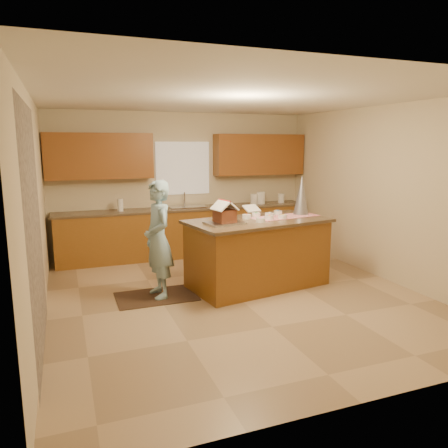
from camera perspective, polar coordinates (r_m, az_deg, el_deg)
The scene contains 28 objects.
floor at distance 6.15m, azimuth 1.55°, elevation -9.46°, with size 5.50×5.50×0.00m, color tan.
ceiling at distance 5.81m, azimuth 1.69°, elevation 16.43°, with size 5.50×5.50×0.00m, color silver.
wall_back at distance 8.42m, azimuth -5.52°, elevation 5.35°, with size 5.50×5.50×0.00m, color beige.
wall_front at distance 3.48m, azimuth 19.04°, elevation -2.52°, with size 5.50×5.50×0.00m, color beige.
wall_left at distance 5.41m, azimuth -23.72°, elevation 1.65°, with size 5.50×5.50×0.00m, color beige.
wall_right at distance 7.16m, azimuth 20.53°, elevation 3.83°, with size 5.50×5.50×0.00m, color beige.
stone_accent at distance 4.64m, azimuth -23.84°, elevation -0.97°, with size 2.50×2.50×0.00m, color gray.
window_curtain at distance 8.37m, azimuth -5.50°, elevation 7.38°, with size 1.05×0.03×1.00m, color white.
back_counter_base at distance 8.27m, azimuth -4.86°, elevation -1.11°, with size 4.80×0.60×0.88m, color brown.
back_counter_top at distance 8.19m, azimuth -4.91°, elevation 2.04°, with size 4.85×0.63×0.04m, color brown.
upper_cabinet_left at distance 7.95m, azimuth -16.21°, elevation 8.66°, with size 1.85×0.35×0.80m, color brown.
upper_cabinet_right at distance 8.76m, azimuth 4.69°, elevation 9.17°, with size 1.85×0.35×0.80m, color brown.
sink at distance 8.19m, azimuth -4.91°, elevation 1.98°, with size 0.70×0.45×0.12m, color silver.
faucet at distance 8.34m, azimuth -5.27°, elevation 3.30°, with size 0.03×0.03×0.28m, color silver.
island_base at distance 6.44m, azimuth 4.49°, elevation -4.05°, with size 1.98×0.99×0.97m, color brown.
island_top at distance 6.34m, azimuth 4.55°, elevation 0.39°, with size 2.07×1.08×0.04m, color brown.
table_runner at distance 6.62m, azimuth 8.07°, elevation 0.98°, with size 1.10×0.40×0.01m, color red.
baking_tray at distance 5.96m, azimuth 0.08°, elevation 0.13°, with size 0.51×0.37×0.03m, color silver.
cookbook at distance 6.75m, azimuth 3.69°, elevation 2.06°, with size 0.24×0.02×0.20m, color white.
tinsel_tree at distance 6.85m, azimuth 10.24°, elevation 3.76°, with size 0.24×0.24×0.61m, color #B1B2BE.
rug at distance 6.17m, azimuth -8.97°, elevation -9.48°, with size 1.10×0.72×0.01m, color black.
boy at distance 5.95m, azimuth -8.73°, elevation -2.02°, with size 0.59×0.39×1.62m, color #8CB5C7.
canister_a at distance 8.65m, azimuth 4.01°, elevation 3.33°, with size 0.15×0.15×0.20m, color white.
canister_b at distance 8.71m, azimuth 4.93°, elevation 3.49°, with size 0.17×0.17×0.24m, color white.
canister_c at distance 8.93m, azimuth 7.61°, elevation 3.42°, with size 0.13×0.13×0.19m, color white.
paper_towel at distance 7.93m, azimuth -13.62°, elevation 2.47°, with size 0.10×0.10×0.22m, color white.
gingerbread_house at distance 5.94m, azimuth 0.08°, elevation 1.36°, with size 0.35×0.35×0.31m.
candy_bowls at distance 6.46m, azimuth 5.06°, elevation 1.05°, with size 0.93×0.65×0.06m.
Camera 1 is at (-2.19, -5.35, 2.10)m, focal length 34.42 mm.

